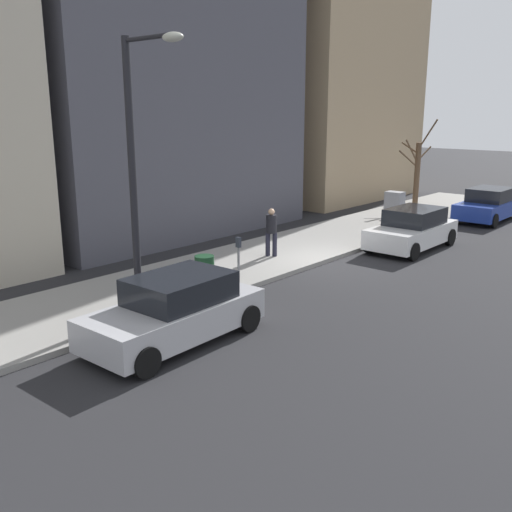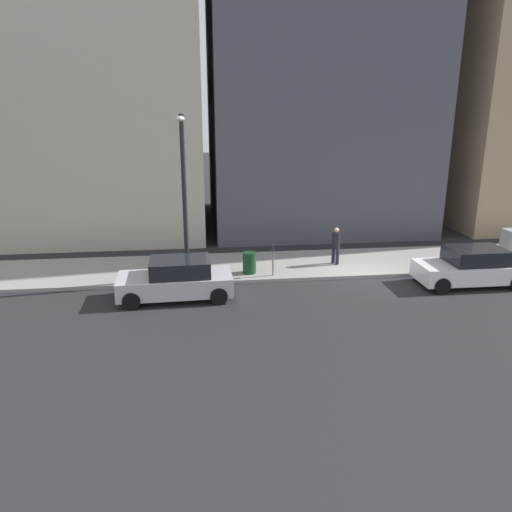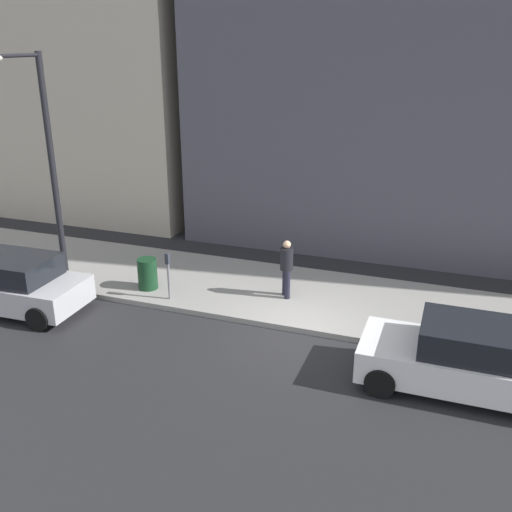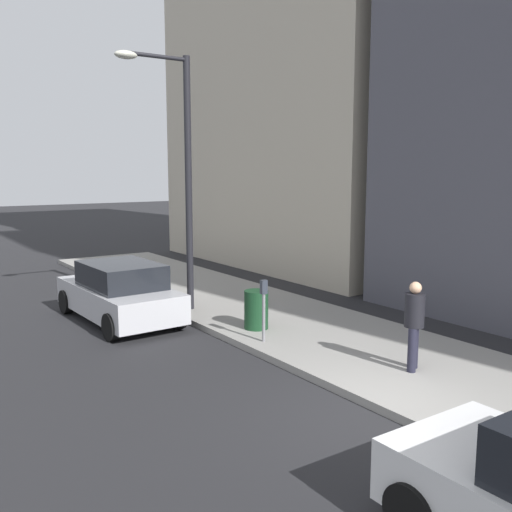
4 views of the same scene
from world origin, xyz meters
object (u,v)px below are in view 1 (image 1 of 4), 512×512
(streetlamp, at_px, (139,157))
(parked_car_white, at_px, (412,229))
(parked_car_silver, at_px, (176,310))
(pedestrian_near_meter, at_px, (271,229))
(parking_meter, at_px, (238,255))
(trash_bin, at_px, (205,271))
(parked_car_blue, at_px, (488,205))
(utility_box, at_px, (394,208))
(bare_tree, at_px, (417,171))

(streetlamp, bearing_deg, parked_car_white, -97.36)
(parked_car_silver, height_order, pedestrian_near_meter, pedestrian_near_meter)
(parking_meter, bearing_deg, trash_bin, 64.37)
(trash_bin, bearing_deg, pedestrian_near_meter, -78.49)
(parked_car_white, distance_m, trash_bin, 8.95)
(parked_car_blue, bearing_deg, trash_bin, 82.44)
(utility_box, relative_size, trash_bin, 1.59)
(bare_tree, distance_m, trash_bin, 16.83)
(parked_car_white, distance_m, bare_tree, 8.92)
(parked_car_blue, relative_size, parked_car_white, 1.00)
(streetlamp, relative_size, trash_bin, 7.22)
(parked_car_white, height_order, parking_meter, parked_car_white)
(parked_car_silver, relative_size, parking_meter, 3.15)
(parked_car_white, distance_m, pedestrian_near_meter, 5.58)
(parked_car_blue, height_order, parked_car_silver, same)
(parked_car_blue, height_order, trash_bin, parked_car_blue)
(parked_car_blue, relative_size, parked_car_silver, 0.99)
(utility_box, distance_m, streetlamp, 14.91)
(parked_car_blue, relative_size, parking_meter, 3.11)
(parked_car_white, height_order, parked_car_silver, same)
(parked_car_white, distance_m, utility_box, 4.08)
(streetlamp, distance_m, pedestrian_near_meter, 7.29)
(bare_tree, bearing_deg, trash_bin, 95.84)
(parked_car_silver, bearing_deg, bare_tree, -80.71)
(utility_box, xyz_separation_m, streetlamp, (-1.02, 14.53, 3.17))
(parked_car_white, height_order, streetlamp, streetlamp)
(parked_car_silver, xyz_separation_m, pedestrian_near_meter, (2.97, -6.90, 0.35))
(streetlamp, relative_size, bare_tree, 1.45)
(streetlamp, bearing_deg, parked_car_blue, -94.73)
(bare_tree, bearing_deg, pedestrian_near_meter, 94.05)
(parked_car_blue, bearing_deg, parked_car_white, 89.29)
(parked_car_silver, xyz_separation_m, utility_box, (2.57, -14.91, 0.11))
(parking_meter, relative_size, pedestrian_near_meter, 0.81)
(parking_meter, distance_m, trash_bin, 1.11)
(trash_bin, bearing_deg, bare_tree, -84.16)
(parked_car_silver, bearing_deg, parking_meter, -68.06)
(parked_car_silver, height_order, utility_box, utility_box)
(parked_car_silver, relative_size, utility_box, 2.98)
(parking_meter, height_order, utility_box, utility_box)
(parked_car_blue, height_order, utility_box, utility_box)
(parked_car_white, relative_size, parking_meter, 3.11)
(parked_car_white, height_order, bare_tree, bare_tree)
(parked_car_blue, xyz_separation_m, parked_car_white, (0.10, 7.57, 0.00))
(parked_car_blue, height_order, parked_car_white, same)
(bare_tree, relative_size, pedestrian_near_meter, 2.70)
(streetlamp, height_order, bare_tree, streetlamp)
(parked_car_blue, relative_size, trash_bin, 4.67)
(trash_bin, bearing_deg, utility_box, -88.08)
(parked_car_blue, height_order, bare_tree, bare_tree)
(streetlamp, xyz_separation_m, trash_bin, (0.62, -2.59, -3.42))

